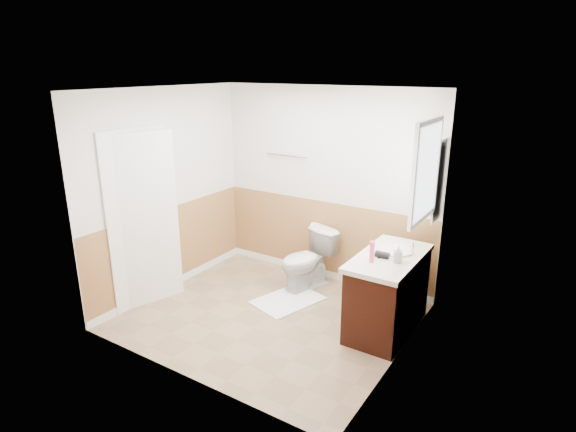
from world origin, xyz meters
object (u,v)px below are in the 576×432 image
Objects in this scene: bath_mat at (288,300)px; lotion_bottle at (372,252)px; soap_dispenser at (398,254)px; toilet at (307,260)px; vanity_cabinet at (388,295)px.

bath_mat is 3.64× the size of lotion_bottle.
bath_mat is 4.55× the size of soap_dispenser.
toilet is at bearing 158.95° from soap_dispenser.
soap_dispenser is at bearing -3.08° from bath_mat.
vanity_cabinet is at bearing 2.16° from bath_mat.
bath_mat is at bearing -177.84° from vanity_cabinet.
lotion_bottle is at bearing -111.09° from vanity_cabinet.
toilet is at bearing 90.00° from bath_mat.
bath_mat is at bearing 176.92° from soap_dispenser.
toilet is 1.55m from soap_dispenser.
toilet is at bearing 161.97° from vanity_cabinet.
toilet is 4.25× the size of soap_dispenser.
lotion_bottle is (1.12, -0.21, 0.95)m from bath_mat.
soap_dispenser is (0.22, 0.14, -0.02)m from lotion_bottle.
bath_mat is 0.73× the size of vanity_cabinet.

